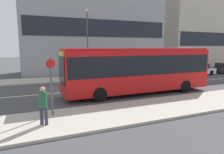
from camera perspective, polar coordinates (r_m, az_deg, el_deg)
ground_plane at (r=16.19m, az=-9.61°, el=-4.03°), size 120.00×120.00×0.00m
sidewalk_near at (r=10.40m, az=-1.57°, el=-10.74°), size 44.00×3.50×0.13m
sidewalk_far at (r=22.21m, az=-13.31°, el=-0.53°), size 44.00×3.50×0.13m
lane_centerline at (r=16.19m, az=-9.61°, el=-4.01°), size 41.80×0.16×0.01m
apartment_block_right_tower at (r=41.90m, az=24.93°, el=14.92°), size 17.67×7.00×17.34m
city_bus at (r=15.09m, az=7.55°, el=2.64°), size 11.33×2.54×3.41m
parked_car_0 at (r=24.15m, az=15.38°, el=1.41°), size 4.01×1.70×1.26m
parked_car_1 at (r=27.45m, az=23.43°, el=1.93°), size 4.11×1.82×1.37m
pedestrian_near_stop at (r=9.18m, az=-19.06°, el=-7.15°), size 0.34×0.34×1.70m
bus_stop_sign at (r=10.26m, az=-16.98°, el=-1.46°), size 0.44×0.12×2.84m
street_lamp at (r=21.64m, az=-7.04°, el=11.24°), size 0.36×0.36×7.24m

